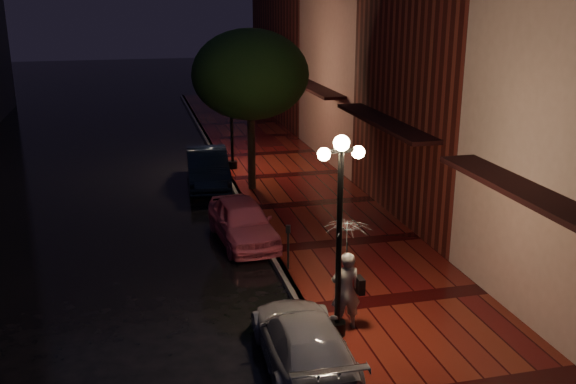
{
  "coord_description": "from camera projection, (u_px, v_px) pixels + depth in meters",
  "views": [
    {
      "loc": [
        -3.53,
        -16.5,
        7.04
      ],
      "look_at": [
        0.82,
        1.27,
        1.4
      ],
      "focal_mm": 40.0,
      "sensor_mm": 36.0,
      "label": 1
    }
  ],
  "objects": [
    {
      "name": "curb",
      "position": [
        271.0,
        251.0,
        18.17
      ],
      "size": [
        0.25,
        60.0,
        0.15
      ],
      "primitive_type": "cube",
      "color": "#595451",
      "rests_on": "ground"
    },
    {
      "name": "parking_meter",
      "position": [
        288.0,
        243.0,
        16.59
      ],
      "size": [
        0.14,
        0.12,
        1.23
      ],
      "rotation": [
        0.0,
        0.0,
        -0.43
      ],
      "color": "black",
      "rests_on": "sidewalk"
    },
    {
      "name": "streetlamp_near",
      "position": [
        339.0,
        226.0,
        12.87
      ],
      "size": [
        0.96,
        0.36,
        4.31
      ],
      "color": "black",
      "rests_on": "sidewalk"
    },
    {
      "name": "pink_car",
      "position": [
        243.0,
        221.0,
        18.9
      ],
      "size": [
        1.85,
        3.92,
        1.3
      ],
      "primitive_type": "imported",
      "rotation": [
        0.0,
        0.0,
        0.09
      ],
      "color": "#D55771",
      "rests_on": "ground"
    },
    {
      "name": "woman_with_umbrella",
      "position": [
        347.0,
        258.0,
        13.4
      ],
      "size": [
        1.02,
        1.04,
        2.45
      ],
      "rotation": [
        0.0,
        0.0,
        3.09
      ],
      "color": "white",
      "rests_on": "sidewalk"
    },
    {
      "name": "silver_car",
      "position": [
        304.0,
        341.0,
        12.49
      ],
      "size": [
        1.71,
        4.01,
        1.15
      ],
      "primitive_type": "imported",
      "rotation": [
        0.0,
        0.0,
        3.12
      ],
      "color": "#A2A3AA",
      "rests_on": "ground"
    },
    {
      "name": "street_tree",
      "position": [
        251.0,
        77.0,
        22.64
      ],
      "size": [
        4.16,
        4.16,
        5.8
      ],
      "color": "black",
      "rests_on": "sidewalk"
    },
    {
      "name": "storefront_mid",
      "position": [
        474.0,
        46.0,
        20.02
      ],
      "size": [
        5.0,
        8.0,
        11.0
      ],
      "primitive_type": "cube",
      "color": "#511914",
      "rests_on": "ground"
    },
    {
      "name": "sidewalk",
      "position": [
        346.0,
        244.0,
        18.68
      ],
      "size": [
        4.5,
        60.0,
        0.15
      ],
      "primitive_type": "cube",
      "color": "#460C0D",
      "rests_on": "ground"
    },
    {
      "name": "storefront_extra",
      "position": [
        315.0,
        32.0,
        36.88
      ],
      "size": [
        5.0,
        12.0,
        10.0
      ],
      "primitive_type": "cube",
      "color": "#511914",
      "rests_on": "ground"
    },
    {
      "name": "navy_car",
      "position": [
        207.0,
        168.0,
        24.51
      ],
      "size": [
        1.74,
        4.4,
        1.42
      ],
      "primitive_type": "imported",
      "rotation": [
        0.0,
        0.0,
        -0.06
      ],
      "color": "black",
      "rests_on": "ground"
    },
    {
      "name": "streetlamp_far",
      "position": [
        231.0,
        110.0,
        25.86
      ],
      "size": [
        0.96,
        0.36,
        4.31
      ],
      "color": "black",
      "rests_on": "sidewalk"
    },
    {
      "name": "ground",
      "position": [
        271.0,
        254.0,
        18.2
      ],
      "size": [
        120.0,
        120.0,
        0.0
      ],
      "primitive_type": "plane",
      "color": "black",
      "rests_on": "ground"
    },
    {
      "name": "storefront_far",
      "position": [
        379.0,
        56.0,
        27.74
      ],
      "size": [
        5.0,
        8.0,
        9.0
      ],
      "primitive_type": "cube",
      "color": "#8C5951",
      "rests_on": "ground"
    }
  ]
}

